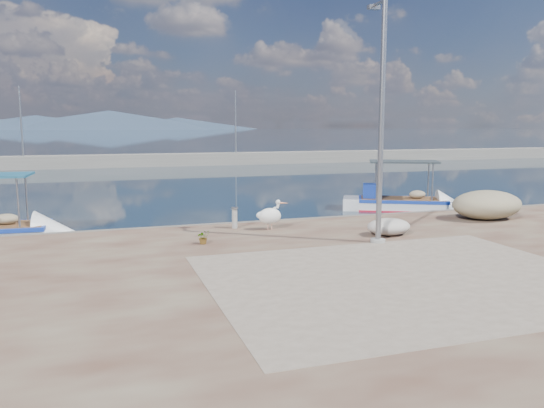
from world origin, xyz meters
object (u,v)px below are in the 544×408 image
Objects in this scene: pelican at (270,216)px; bollard_near at (235,217)px; lamp_post at (381,131)px; boat_right at (401,205)px.

pelican reaches higher than bollard_near.
lamp_post is (2.44, -2.85, 2.82)m from pelican.
pelican is at bearing -121.06° from boat_right.
pelican is 4.69m from lamp_post.
bollard_near is (-9.23, -4.45, 0.68)m from boat_right.
bollard_near is (-3.51, 3.45, -2.91)m from lamp_post.
boat_right reaches higher than bollard_near.
boat_right is 8.16× the size of bollard_near.
pelican is at bearing -29.64° from bollard_near.
boat_right is 9.63m from pelican.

